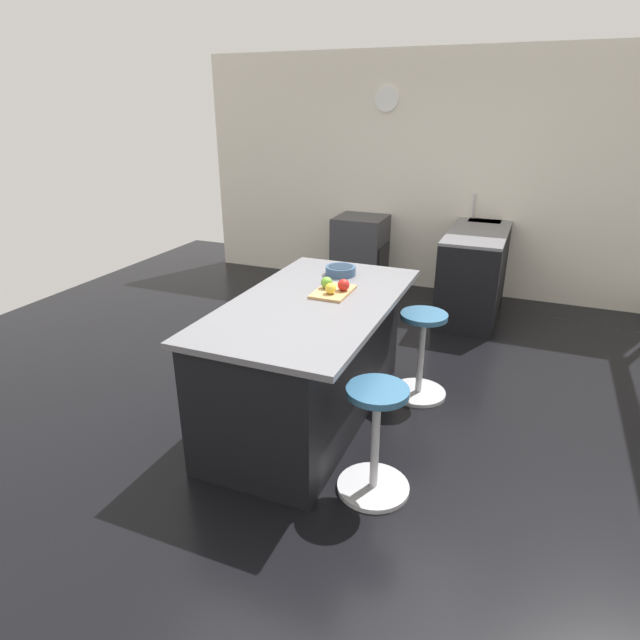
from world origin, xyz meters
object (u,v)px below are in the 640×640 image
at_px(stool_by_window, 421,357).
at_px(apple_yellow, 331,288).
at_px(oven_range, 360,252).
at_px(cutting_board, 333,292).
at_px(kitchen_island, 308,359).
at_px(fruit_bowl, 341,270).
at_px(apple_red, 344,285).
at_px(stool_middle, 375,443).
at_px(apple_green, 327,283).

height_order(stool_by_window, apple_yellow, apple_yellow).
xyz_separation_m(oven_range, cutting_board, (2.84, 0.72, 0.49)).
height_order(oven_range, stool_by_window, oven_range).
bearing_deg(kitchen_island, fruit_bowl, 178.20).
xyz_separation_m(stool_by_window, cutting_board, (0.43, -0.58, 0.61)).
height_order(cutting_board, fruit_bowl, fruit_bowl).
relative_size(stool_by_window, apple_red, 8.21).
xyz_separation_m(stool_middle, cutting_board, (-0.80, -0.58, 0.61)).
distance_m(apple_red, fruit_bowl, 0.43).
distance_m(stool_by_window, apple_red, 0.92).
distance_m(oven_range, apple_green, 2.93).
bearing_deg(apple_yellow, apple_red, 147.51).
distance_m(stool_by_window, stool_middle, 1.23).
xyz_separation_m(kitchen_island, apple_red, (-0.21, 0.19, 0.52)).
height_order(kitchen_island, apple_red, apple_red).
bearing_deg(stool_by_window, kitchen_island, -48.79).
bearing_deg(cutting_board, kitchen_island, -32.56).
distance_m(apple_red, apple_green, 0.13).
relative_size(stool_by_window, cutting_board, 1.95).
bearing_deg(oven_range, apple_red, 15.74).
xyz_separation_m(apple_yellow, fruit_bowl, (-0.50, -0.11, -0.02)).
relative_size(apple_green, apple_yellow, 1.09).
height_order(stool_middle, apple_yellow, apple_yellow).
bearing_deg(cutting_board, stool_by_window, 126.23).
height_order(stool_by_window, fruit_bowl, fruit_bowl).
bearing_deg(oven_range, apple_green, 13.35).
xyz_separation_m(cutting_board, fruit_bowl, (-0.43, -0.10, 0.03)).
bearing_deg(kitchen_island, apple_red, 138.51).
relative_size(oven_range, kitchen_island, 0.46).
bearing_deg(fruit_bowl, stool_middle, 29.05).
xyz_separation_m(stool_middle, apple_yellow, (-0.73, -0.57, 0.66)).
bearing_deg(stool_by_window, fruit_bowl, -89.97).
height_order(stool_middle, apple_green, apple_green).
xyz_separation_m(stool_by_window, apple_green, (0.40, -0.64, 0.66)).
bearing_deg(kitchen_island, oven_range, -168.74).
bearing_deg(cutting_board, apple_red, 110.48).
height_order(apple_yellow, fruit_bowl, apple_yellow).
xyz_separation_m(kitchen_island, cutting_board, (-0.19, 0.12, 0.47)).
bearing_deg(cutting_board, oven_range, -165.70).
xyz_separation_m(stool_by_window, fruit_bowl, (0.00, -0.68, 0.64)).
bearing_deg(stool_middle, kitchen_island, -131.21).
xyz_separation_m(oven_range, apple_yellow, (2.91, 0.73, 0.54)).
xyz_separation_m(apple_green, apple_yellow, (0.10, 0.06, -0.00)).
bearing_deg(apple_red, kitchen_island, -41.49).
height_order(apple_green, fruit_bowl, apple_green).
height_order(oven_range, fruit_bowl, fruit_bowl).
bearing_deg(kitchen_island, apple_yellow, 132.61).
height_order(stool_by_window, apple_green, apple_green).
bearing_deg(stool_middle, apple_yellow, -141.95).
xyz_separation_m(oven_range, fruit_bowl, (2.41, 0.62, 0.52)).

